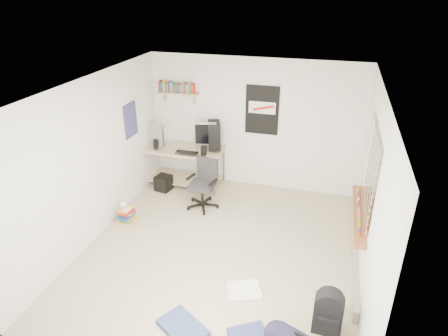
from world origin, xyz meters
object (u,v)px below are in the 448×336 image
(desk, at_px, (179,166))
(backpack, at_px, (328,315))
(office_chair, at_px, (202,183))
(book_stack, at_px, (127,213))

(desk, bearing_deg, backpack, -33.67)
(office_chair, height_order, backpack, office_chair)
(office_chair, distance_m, backpack, 3.21)
(desk, distance_m, office_chair, 1.09)
(book_stack, bearing_deg, office_chair, 35.92)
(desk, distance_m, backpack, 4.28)
(book_stack, bearing_deg, desk, 78.09)
(backpack, relative_size, book_stack, 1.04)
(desk, height_order, backpack, desk)
(office_chair, bearing_deg, backpack, -31.82)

